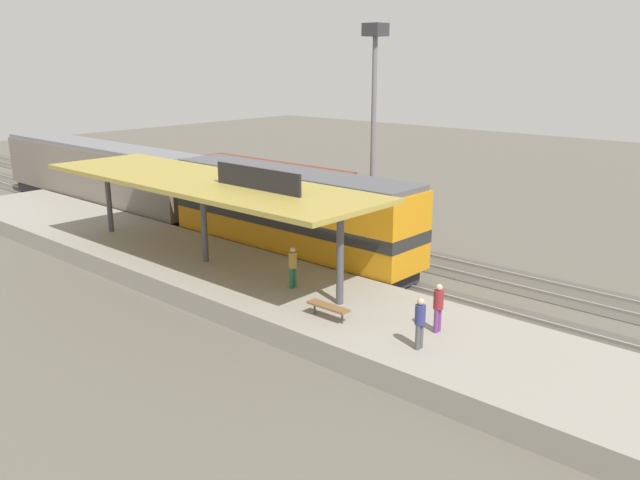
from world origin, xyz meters
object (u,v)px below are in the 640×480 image
Objects in this scene: person_walking at (420,321)px; person_waiting at (293,265)px; freight_car at (267,192)px; person_boarding at (438,305)px; platform_bench at (328,307)px; locomotive at (290,215)px; light_mast at (374,85)px; passenger_carriage_single at (98,175)px.

person_waiting is at bearing 78.34° from person_walking.
freight_car reaches higher than person_boarding.
person_boarding is at bearing -89.25° from person_waiting.
person_walking reaches higher than platform_bench.
locomotive reaches higher than platform_bench.
freight_car is 7.02× the size of person_boarding.
light_mast is at bearing 44.87° from person_boarding.
person_walking is 1.56m from person_boarding.
person_walking is (0.07, -3.79, 0.51)m from platform_bench.
locomotive is at bearing -125.50° from freight_car.
platform_bench is at bearing 114.48° from person_boarding.
passenger_carriage_single is 19.74m from light_mast.
locomotive is at bearing 52.17° from platform_bench.
light_mast is 6.84× the size of person_boarding.
locomotive is at bearing 68.60° from person_boarding.
light_mast is 18.42m from person_boarding.
passenger_carriage_single is at bearing 81.44° from person_boarding.
platform_bench is 17.74m from light_mast.
person_walking is (-5.93, -11.52, -0.56)m from locomotive.
person_waiting is 6.71m from person_boarding.
person_waiting is at bearing -156.14° from light_mast.
platform_bench is 0.14× the size of freight_car.
person_boarding is at bearing -116.98° from freight_car.
light_mast is at bearing 42.15° from person_walking.
locomotive is 9.88m from light_mast.
freight_car reaches higher than person_waiting.
light_mast is 6.84× the size of person_walking.
person_walking is at bearing -120.38° from freight_car.
light_mast is at bearing -65.46° from passenger_carriage_single.
passenger_carriage_single is 1.67× the size of freight_car.
freight_car reaches higher than person_walking.
platform_bench is 3.83m from person_walking.
person_waiting is (-4.49, -4.52, -0.56)m from locomotive.
freight_car is 20.83m from person_walking.
person_waiting is at bearing 64.80° from platform_bench.
person_walking is (-10.53, -17.97, -0.12)m from freight_car.
locomotive is 8.44× the size of person_walking.
person_walking is at bearing -101.37° from passenger_carriage_single.
light_mast reaches higher than freight_car.
person_waiting reaches higher than platform_bench.
freight_car is (4.60, -11.55, -0.34)m from passenger_carriage_single.
freight_car is 7.02× the size of person_walking.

